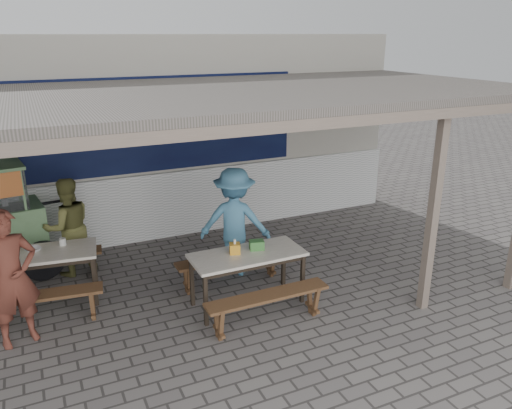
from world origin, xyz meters
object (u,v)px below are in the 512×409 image
(patron_wall_side, at_px, (68,227))
(condiment_jar, at_px, (63,242))
(table_left, at_px, (41,258))
(table_right, at_px, (247,259))
(bench_right_wall, at_px, (230,263))
(tissue_box, at_px, (235,249))
(patron_right_table, at_px, (235,222))
(bench_right_street, at_px, (268,302))
(patron_street_side, at_px, (12,278))
(donation_box, at_px, (257,245))
(bench_left_wall, at_px, (49,261))
(condiment_bowl, at_px, (33,250))
(bench_left_street, at_px, (40,302))

(patron_wall_side, height_order, condiment_jar, patron_wall_side)
(table_left, relative_size, table_right, 0.98)
(table_right, xyz_separation_m, bench_right_wall, (-0.00, 0.62, -0.33))
(tissue_box, relative_size, condiment_jar, 1.39)
(bench_right_wall, distance_m, patron_right_table, 0.63)
(bench_right_street, xyz_separation_m, bench_right_wall, (-0.01, 1.23, 0.00))
(patron_street_side, bearing_deg, bench_right_wall, -11.09)
(bench_right_street, bearing_deg, donation_box, 76.31)
(bench_left_wall, bearing_deg, patron_street_side, -98.23)
(bench_left_wall, height_order, condiment_bowl, condiment_bowl)
(patron_street_side, relative_size, patron_right_table, 1.01)
(bench_right_street, distance_m, patron_wall_side, 3.35)
(patron_street_side, bearing_deg, patron_right_table, -5.34)
(table_left, distance_m, table_right, 2.76)
(bench_left_street, xyz_separation_m, tissue_box, (2.42, -0.49, 0.48))
(bench_left_wall, bearing_deg, donation_box, -26.27)
(table_right, bearing_deg, bench_right_street, -90.00)
(table_right, distance_m, donation_box, 0.23)
(bench_left_wall, xyz_separation_m, condiment_bowl, (-0.17, -0.54, 0.44))
(patron_right_table, bearing_deg, patron_street_side, 41.09)
(table_left, height_order, patron_street_side, patron_street_side)
(table_right, xyz_separation_m, patron_right_table, (0.21, 0.95, 0.16))
(bench_right_wall, bearing_deg, condiment_jar, 162.07)
(table_left, height_order, table_right, same)
(bench_left_street, distance_m, patron_right_table, 2.86)
(bench_right_street, height_order, donation_box, donation_box)
(bench_left_wall, relative_size, tissue_box, 11.23)
(patron_street_side, relative_size, tissue_box, 12.26)
(patron_right_table, height_order, condiment_bowl, patron_right_table)
(bench_right_wall, relative_size, condiment_bowl, 7.72)
(bench_right_street, distance_m, patron_street_side, 3.03)
(table_left, relative_size, donation_box, 7.79)
(tissue_box, bearing_deg, table_right, -25.71)
(donation_box, bearing_deg, bench_right_street, -103.37)
(bench_right_wall, distance_m, patron_wall_side, 2.51)
(patron_right_table, bearing_deg, table_right, 106.82)
(bench_left_wall, distance_m, patron_wall_side, 0.57)
(bench_left_wall, distance_m, bench_right_wall, 2.68)
(patron_street_side, height_order, condiment_bowl, patron_street_side)
(table_left, distance_m, patron_street_side, 0.93)
(donation_box, distance_m, condiment_bowl, 2.99)
(patron_wall_side, bearing_deg, condiment_bowl, 44.72)
(bench_left_street, relative_size, tissue_box, 11.23)
(bench_left_wall, bearing_deg, patron_wall_side, 35.88)
(patron_right_table, distance_m, donation_box, 0.89)
(bench_right_street, height_order, bench_right_wall, same)
(patron_street_side, bearing_deg, table_left, 51.58)
(tissue_box, bearing_deg, patron_wall_side, 135.22)
(condiment_jar, bearing_deg, donation_box, -27.89)
(table_right, distance_m, patron_street_side, 2.85)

